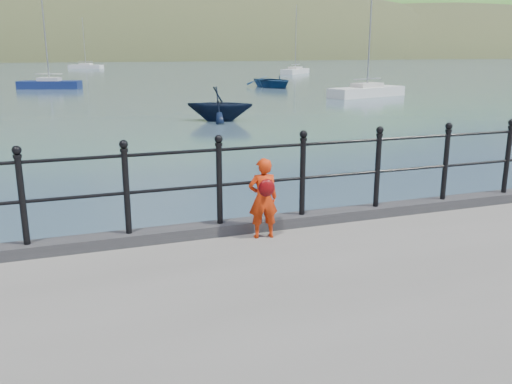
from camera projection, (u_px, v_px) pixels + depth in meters
name	position (u px, v px, depth m)	size (l,w,h in m)	color
ground	(258.00, 291.00, 7.89)	(600.00, 600.00, 0.00)	#2D4251
kerb	(262.00, 224.00, 7.48)	(60.00, 0.30, 0.15)	#28282B
railing	(262.00, 171.00, 7.29)	(18.11, 0.11, 1.20)	black
far_shore	(158.00, 109.00, 244.11)	(830.00, 200.00, 156.00)	#333A21
child	(263.00, 198.00, 7.02)	(0.42, 0.34, 1.07)	red
launch_blue	(273.00, 81.00, 49.80)	(3.75, 5.25, 1.09)	navy
launch_navy	(220.00, 104.00, 26.29)	(2.73, 3.17, 1.67)	black
sailboat_near	(367.00, 92.00, 39.96)	(6.75, 3.67, 8.91)	silver
sailboat_port	(50.00, 85.00, 47.89)	(5.57, 3.30, 7.80)	navy
sailboat_far	(295.00, 71.00, 77.06)	(6.05, 6.04, 9.54)	white
sailboat_deep	(86.00, 67.00, 96.90)	(6.15, 4.58, 8.97)	white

